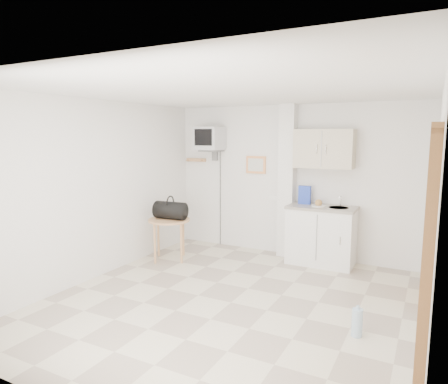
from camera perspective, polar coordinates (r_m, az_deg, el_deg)
The scene contains 7 objects.
ground at distance 5.01m, azimuth 1.01°, elevation -15.51°, with size 4.50×4.50×0.00m, color beige.
room_envelope at distance 4.59m, azimuth 4.23°, elevation 2.21°, with size 4.24×4.54×2.55m.
kitchenette at distance 6.40m, azimuth 13.81°, elevation -2.95°, with size 1.03×0.58×2.10m.
crt_television at distance 7.06m, azimuth -2.08°, elevation 7.55°, with size 0.44×0.45×2.15m.
round_table at distance 6.51m, azimuth -7.84°, elevation -4.56°, with size 0.67×0.67×0.67m.
duffel_bag at distance 6.47m, azimuth -7.67°, elevation -2.59°, with size 0.53×0.32×0.38m.
water_bottle at distance 4.42m, azimuth 18.48°, elevation -17.26°, with size 0.11×0.11×0.32m.
Camera 1 is at (2.06, -4.10, 2.02)m, focal length 32.00 mm.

